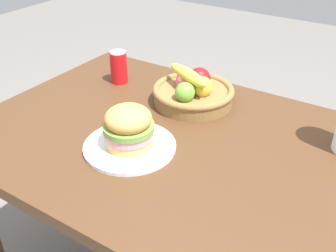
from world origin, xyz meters
name	(u,v)px	position (x,y,z in m)	size (l,w,h in m)	color
dining_table	(188,169)	(0.00, 0.00, 0.65)	(1.40, 0.90, 0.75)	#4C301C
plate	(130,146)	(-0.13, -0.12, 0.76)	(0.28, 0.28, 0.01)	white
sandwich	(129,127)	(-0.13, -0.12, 0.82)	(0.15, 0.15, 0.13)	#DBAD60
soda_can	(119,67)	(-0.45, 0.22, 0.81)	(0.07, 0.07, 0.13)	red
fruit_basket	(193,91)	(-0.12, 0.23, 0.80)	(0.29, 0.29, 0.14)	olive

